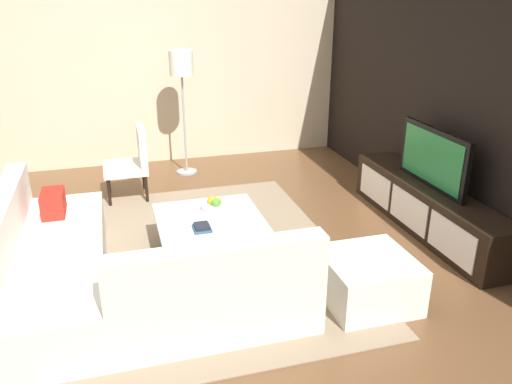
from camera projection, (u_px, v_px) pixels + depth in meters
The scene contains 13 objects.
ground_plane at pixel (203, 260), 4.83m from camera, with size 14.00×14.00×0.00m, color brown.
feature_wall_back at pixel (468, 97), 5.00m from camera, with size 6.40×0.12×2.80m, color black.
side_wall_left at pixel (172, 64), 7.21m from camera, with size 0.12×5.20×2.80m, color beige.
area_rug at pixel (201, 255), 4.92m from camera, with size 3.43×2.62×0.01m, color gray.
media_console at pixel (426, 208), 5.35m from camera, with size 2.35×0.44×0.50m.
television at pixel (433, 158), 5.15m from camera, with size 1.08×0.06×0.61m.
sectional_couch at pixel (108, 274), 4.05m from camera, with size 2.32×2.39×0.81m.
coffee_table at pixel (210, 235), 4.87m from camera, with size 1.00×0.99×0.38m.
accent_chair_near at pixel (133, 159), 6.13m from camera, with size 0.54×0.51×0.87m.
floor_lamp at pixel (182, 71), 6.61m from camera, with size 0.31×0.31×1.67m.
ottoman at pixel (367, 280), 4.13m from camera, with size 0.70×0.70×0.40m, color white.
fruit_bowl at pixel (216, 205), 4.97m from camera, with size 0.28×0.28×0.14m.
book_stack at pixel (202, 227), 4.57m from camera, with size 0.19×0.16×0.05m.
Camera 1 is at (4.22, -0.69, 2.40)m, focal length 35.70 mm.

